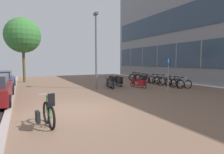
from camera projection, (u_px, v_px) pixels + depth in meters
ground at (105, 107)px, 8.21m from camera, size 21.00×40.00×0.13m
bicycle_foreground at (48, 114)px, 5.72m from camera, size 0.63×1.40×1.12m
bicycle_rack_00 at (184, 84)px, 13.82m from camera, size 1.31×0.49×0.95m
bicycle_rack_01 at (177, 83)px, 14.43m from camera, size 1.29×0.47×0.96m
bicycle_rack_02 at (172, 82)px, 15.14m from camera, size 1.24×0.48×0.93m
bicycle_rack_03 at (165, 81)px, 15.72m from camera, size 1.35×0.51×1.02m
bicycle_rack_04 at (160, 80)px, 16.38m from camera, size 1.31×0.65×1.01m
bicycle_rack_05 at (155, 80)px, 17.03m from camera, size 1.27×0.57×0.98m
bicycle_rack_06 at (149, 79)px, 17.59m from camera, size 1.27×0.47×0.93m
bicycle_rack_07 at (144, 79)px, 18.21m from camera, size 1.33×0.48×0.98m
bicycle_rack_08 at (141, 78)px, 18.87m from camera, size 1.35×0.47×1.00m
bicycle_rack_09 at (136, 77)px, 19.45m from camera, size 1.41×0.51×1.03m
bicycle_rack_10 at (134, 77)px, 20.20m from camera, size 1.38×0.48×0.99m
scooter_near at (111, 83)px, 13.84m from camera, size 0.57×1.65×0.93m
scooter_mid at (109, 82)px, 14.72m from camera, size 0.58×1.71×0.96m
scooter_far at (119, 81)px, 15.15m from camera, size 0.66×1.83×0.84m
scooter_extra at (140, 82)px, 14.19m from camera, size 0.63×1.76×0.97m
parking_sign at (168, 71)px, 12.28m from camera, size 0.40×0.07×2.29m
lamp_post at (96, 47)px, 13.57m from camera, size 0.20×0.52×5.62m
street_tree at (23, 36)px, 17.79m from camera, size 3.39×3.39×6.29m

